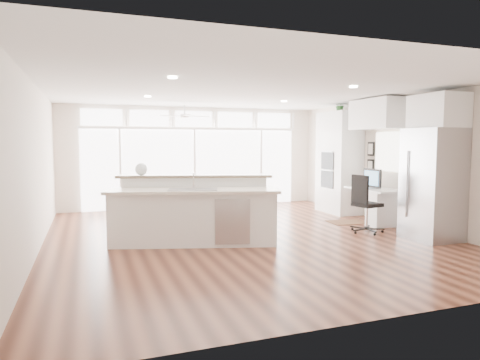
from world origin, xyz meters
name	(u,v)px	position (x,y,z in m)	size (l,w,h in m)	color
floor	(244,237)	(0.00, 0.00, -0.01)	(7.00, 8.00, 0.02)	#462115
ceiling	(244,90)	(0.00, 0.00, 2.70)	(7.00, 8.00, 0.02)	silver
wall_back	(194,157)	(0.00, 4.00, 1.35)	(7.00, 0.04, 2.70)	beige
wall_front	(388,184)	(0.00, -4.00, 1.35)	(7.00, 0.04, 2.70)	beige
wall_left	(35,168)	(-3.50, 0.00, 1.35)	(0.04, 8.00, 2.70)	beige
wall_right	(399,161)	(3.50, 0.00, 1.35)	(0.04, 8.00, 2.70)	beige
glass_wall	(194,168)	(0.00, 3.94, 1.05)	(5.80, 0.06, 2.08)	white
transom_row	(194,119)	(0.00, 3.94, 2.38)	(5.90, 0.06, 0.40)	white
desk_window	(389,152)	(3.46, 0.30, 1.55)	(0.04, 0.85, 0.85)	white
ceiling_fan	(185,112)	(-0.50, 2.80, 2.48)	(1.16, 1.16, 0.32)	white
recessed_lights	(241,92)	(0.00, 0.20, 2.68)	(3.40, 3.00, 0.02)	white
oven_cabinet	(339,163)	(3.17, 1.80, 1.25)	(0.64, 1.20, 2.50)	white
desk_nook	(375,206)	(3.13, 0.30, 0.38)	(0.72, 1.30, 0.76)	white
upper_cabinets	(379,114)	(3.17, 0.30, 2.35)	(0.64, 1.30, 0.64)	white
refrigerator	(433,184)	(3.11, -1.35, 1.00)	(0.76, 0.90, 2.00)	#A4A5A9
fridge_cabinet	(438,111)	(3.17, -1.35, 2.30)	(0.64, 0.90, 0.60)	white
framed_photos	(371,158)	(3.46, 0.92, 1.40)	(0.06, 0.22, 0.80)	black
kitchen_island	(194,210)	(-1.02, -0.24, 0.58)	(2.92, 1.10, 1.16)	white
rug	(348,222)	(2.62, 0.55, 0.01)	(0.81, 0.59, 0.01)	#371E11
office_chair	(367,204)	(2.36, -0.48, 0.56)	(0.58, 0.54, 1.12)	black
fishbowl	(141,169)	(-1.82, 0.41, 1.27)	(0.22, 0.22, 0.22)	white
monitor	(372,178)	(3.05, 0.30, 0.98)	(0.09, 0.54, 0.45)	black
keyboard	(365,188)	(2.88, 0.30, 0.77)	(0.12, 0.33, 0.02)	silver
potted_plant	(340,107)	(3.17, 1.80, 2.63)	(0.30, 0.33, 0.26)	#2C632A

